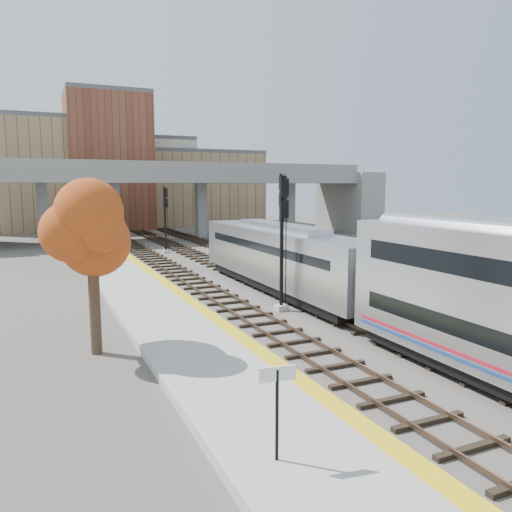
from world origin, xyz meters
name	(u,v)px	position (x,y,z in m)	size (l,w,h in m)	color
ground	(365,339)	(0.00, 0.00, 0.00)	(160.00, 160.00, 0.00)	#47423D
platform	(209,358)	(-7.25, 0.00, 0.17)	(4.50, 60.00, 0.35)	#9E9E99
yellow_strip	(254,347)	(-5.35, 0.00, 0.35)	(0.70, 60.00, 0.01)	yellow
tracks	(264,284)	(0.93, 12.50, 0.08)	(10.70, 95.00, 0.25)	black
overpass	(185,192)	(4.92, 45.00, 5.81)	(54.00, 12.00, 9.50)	slate
buildings_far	(126,178)	(1.26, 66.57, 7.88)	(43.00, 21.00, 20.60)	#927854
parking_lot	(314,249)	(14.00, 28.00, 0.02)	(14.00, 18.00, 0.04)	black
locomotive	(281,256)	(1.00, 10.23, 2.28)	(3.02, 19.05, 4.10)	#A8AAB2
signal_mast_near	(282,244)	(-1.10, 5.92, 3.61)	(0.60, 0.64, 7.22)	#9E9E99
signal_mast_mid	(281,226)	(3.00, 14.12, 3.82)	(0.60, 0.64, 7.52)	#9E9E99
signal_mast_far	(166,221)	(-1.10, 31.25, 3.17)	(0.60, 0.64, 6.58)	#9E9E99
station_sign	(277,394)	(-8.22, -7.74, 1.98)	(0.90, 0.17, 2.27)	black
tree	(91,228)	(-11.06, 2.82, 5.07)	(3.60, 3.60, 6.84)	#382619
car_a	(294,251)	(9.04, 23.17, 0.63)	(1.41, 3.49, 1.19)	#99999E
car_b	(312,244)	(13.00, 26.63, 0.71)	(1.42, 4.07, 1.34)	#99999E
car_c	(329,240)	(16.94, 29.52, 0.63)	(1.67, 4.10, 1.19)	#99999E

